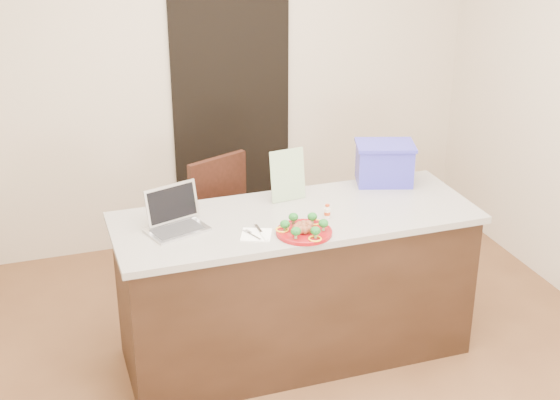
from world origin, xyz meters
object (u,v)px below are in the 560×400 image
object	(u,v)px
plate	(304,232)
laptop	(175,217)
yogurt_bottle	(327,212)
napkin	(256,235)
blue_box	(384,163)
island	(296,285)
chair	(223,225)

from	to	relation	value
plate	laptop	xyz separation A→B (m)	(-0.64, 0.30, 0.05)
yogurt_bottle	laptop	size ratio (longest dim) A/B	0.21
napkin	yogurt_bottle	bearing A→B (deg)	12.03
laptop	blue_box	size ratio (longest dim) A/B	0.88
island	plate	xyz separation A→B (m)	(-0.04, -0.25, 0.47)
yogurt_bottle	chair	xyz separation A→B (m)	(-0.40, 0.82, -0.39)
blue_box	laptop	bearing A→B (deg)	-152.90
island	yogurt_bottle	size ratio (longest dim) A/B	26.75
napkin	laptop	xyz separation A→B (m)	(-0.39, 0.24, 0.06)
plate	chair	xyz separation A→B (m)	(-0.20, 0.98, -0.37)
island	chair	xyz separation A→B (m)	(-0.24, 0.73, 0.10)
island	yogurt_bottle	world-z (taller)	yogurt_bottle
napkin	plate	bearing A→B (deg)	-14.45
yogurt_bottle	chair	bearing A→B (deg)	115.86
napkin	blue_box	size ratio (longest dim) A/B	0.38
plate	napkin	world-z (taller)	plate
blue_box	yogurt_bottle	bearing A→B (deg)	-127.09
laptop	blue_box	world-z (taller)	blue_box
chair	napkin	bearing A→B (deg)	-115.43
plate	chair	size ratio (longest dim) A/B	0.30
laptop	island	bearing A→B (deg)	-22.97
laptop	blue_box	distance (m)	1.38
laptop	chair	bearing A→B (deg)	39.03
island	laptop	size ratio (longest dim) A/B	5.67
chair	laptop	bearing A→B (deg)	-145.36
yogurt_bottle	laptop	distance (m)	0.85
plate	napkin	distance (m)	0.26
plate	blue_box	distance (m)	0.90
napkin	blue_box	distance (m)	1.08
plate	laptop	size ratio (longest dim) A/B	0.83
napkin	yogurt_bottle	distance (m)	0.45
laptop	chair	distance (m)	0.90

